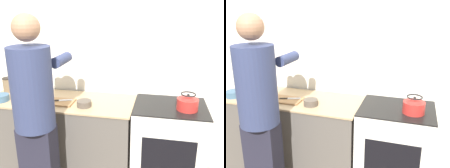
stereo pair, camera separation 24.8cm
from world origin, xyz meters
The scene contains 10 objects.
wall_back centered at (0.00, 0.68, 1.30)m, with size 8.00×0.05×2.60m.
counter centered at (-0.37, 0.31, 0.44)m, with size 1.63×0.64×0.88m.
oven centered at (0.82, 0.29, 0.46)m, with size 0.72×0.59×0.92m.
person centered at (-0.36, -0.28, 1.00)m, with size 0.40×0.63×1.83m.
cutting_board centered at (-0.37, 0.22, 0.89)m, with size 0.36×0.21×0.02m.
knife centered at (-0.34, 0.24, 0.91)m, with size 0.23×0.11×0.01m.
kettle centered at (0.97, 0.22, 0.99)m, with size 0.20×0.20×0.17m.
bowl_prep centered at (-0.06, 0.18, 0.92)m, with size 0.15×0.15×0.06m.
bowl_mixing centered at (-1.00, 0.15, 0.92)m, with size 0.18×0.18×0.07m.
canister_jar centered at (-1.09, 0.45, 0.97)m, with size 0.13×0.13×0.17m.
Camera 1 is at (0.70, -2.10, 1.89)m, focal length 40.00 mm.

